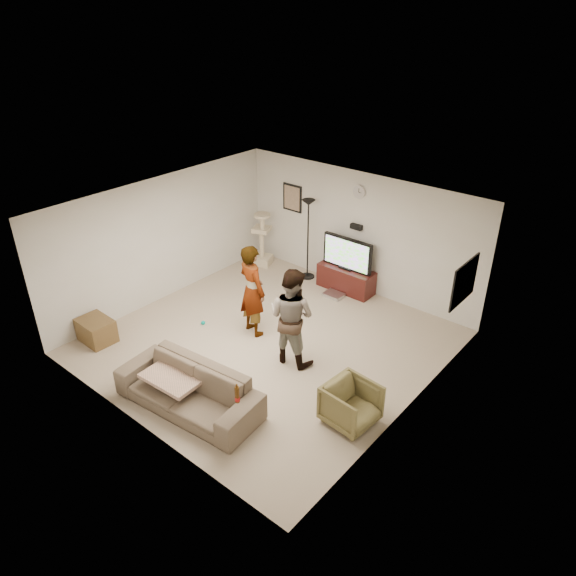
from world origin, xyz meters
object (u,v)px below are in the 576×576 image
Objects in this scene: tv at (347,253)px; person_right at (291,316)px; person_left at (252,290)px; sofa at (188,389)px; tv_stand at (346,279)px; cat_tree at (262,239)px; floor_lamp at (308,240)px; armchair at (351,404)px; beer_bottle at (237,395)px; side_table at (96,330)px.

person_right is (0.69, -2.63, 0.01)m from tv.
person_left reaches higher than sofa.
sofa is at bearing -86.50° from tv_stand.
tv is at bearing 5.53° from cat_tree.
floor_lamp is 1.04× the size of person_right.
sofa is (0.28, -4.54, -0.51)m from tv.
cat_tree is at bearing -174.47° from tv_stand.
armchair is at bearing -54.66° from tv_stand.
person_right is 1.83m from armchair.
cat_tree is at bearing -45.87° from person_right.
person_right is at bearing -57.05° from floor_lamp.
tv reaches higher than armchair.
tv is at bearing 106.23° from beer_bottle.
person_right is 2.01m from beer_bottle.
person_left is at bearing -51.01° from cat_tree.
armchair is (2.04, 1.27, -0.01)m from sofa.
armchair is (2.71, -0.85, -0.54)m from person_left.
beer_bottle is 0.39× the size of side_table.
sofa is 1.14m from beer_bottle.
person_right is at bearing 72.18° from sofa.
cat_tree is 5.45m from armchair.
floor_lamp is 1.40× the size of cat_tree.
beer_bottle is at bearing -5.75° from sofa.
cat_tree is 5.07× the size of beer_bottle.
beer_bottle is at bearing -62.81° from floor_lamp.
floor_lamp reaches higher than tv.
side_table is at bearing -107.32° from floor_lamp.
person_right is 2.67× the size of side_table.
person_left is at bearing 101.83° from sofa.
beer_bottle is (0.64, -1.91, -0.07)m from person_right.
floor_lamp is 4.63m from side_table.
beer_bottle is 0.35× the size of armchair.
tv_stand is at bearing 106.23° from beer_bottle.
beer_bottle is (3.50, -4.33, 0.15)m from cat_tree.
cat_tree is at bearing -174.47° from tv.
person_left reaches higher than side_table.
floor_lamp is at bearing 72.68° from side_table.
person_left is 2.73m from beer_bottle.
floor_lamp is at bearing 117.19° from beer_bottle.
tv_stand is 4.01m from armchair.
tv_stand is 1.17m from floor_lamp.
tv_stand is 0.69× the size of floor_lamp.
side_table is (-3.03, -1.80, -0.64)m from person_right.
beer_bottle is at bearing -73.77° from tv.
armchair is 1.11× the size of side_table.
tv reaches higher than sofa.
person_left is 0.76× the size of sofa.
floor_lamp is at bearing -62.76° from person_right.
cat_tree is at bearing 87.73° from side_table.
tv_stand is at bearing -86.44° from person_left.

